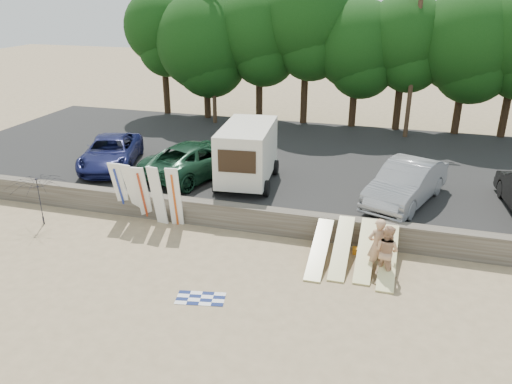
# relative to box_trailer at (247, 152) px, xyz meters

# --- Properties ---
(ground) EXTENTS (120.00, 120.00, 0.00)m
(ground) POSITION_rel_box_trailer_xyz_m (4.75, -6.12, -2.18)
(ground) COLOR tan
(ground) RESTS_ON ground
(seawall) EXTENTS (44.00, 0.50, 1.00)m
(seawall) POSITION_rel_box_trailer_xyz_m (4.75, -3.12, -1.68)
(seawall) COLOR #6B6356
(seawall) RESTS_ON ground
(parking_lot) EXTENTS (44.00, 14.50, 0.70)m
(parking_lot) POSITION_rel_box_trailer_xyz_m (4.75, 4.38, -1.83)
(parking_lot) COLOR #282828
(parking_lot) RESTS_ON ground
(treeline) EXTENTS (32.91, 6.53, 9.21)m
(treeline) POSITION_rel_box_trailer_xyz_m (3.82, 11.39, 4.09)
(treeline) COLOR #382616
(treeline) RESTS_ON parking_lot
(utility_poles) EXTENTS (25.80, 0.26, 9.00)m
(utility_poles) POSITION_rel_box_trailer_xyz_m (6.75, 9.88, 3.24)
(utility_poles) COLOR #473321
(utility_poles) RESTS_ON parking_lot
(box_trailer) EXTENTS (2.71, 4.35, 2.65)m
(box_trailer) POSITION_rel_box_trailer_xyz_m (0.00, 0.00, 0.00)
(box_trailer) COLOR silver
(box_trailer) RESTS_ON parking_lot
(car_0) EXTENTS (3.99, 5.74, 1.46)m
(car_0) POSITION_rel_box_trailer_xyz_m (-7.09, 0.33, -0.75)
(car_0) COLOR #161A4D
(car_0) RESTS_ON parking_lot
(car_1) EXTENTS (4.53, 6.33, 1.60)m
(car_1) POSITION_rel_box_trailer_xyz_m (-2.52, 0.42, -0.68)
(car_1) COLOR #143824
(car_1) RESTS_ON parking_lot
(car_2) EXTENTS (3.47, 5.43, 1.69)m
(car_2) POSITION_rel_box_trailer_xyz_m (6.83, -0.30, -0.64)
(car_2) COLOR gray
(car_2) RESTS_ON parking_lot
(surfboard_upright_0) EXTENTS (0.55, 0.82, 2.51)m
(surfboard_upright_0) POSITION_rel_box_trailer_xyz_m (-4.34, -3.51, -0.93)
(surfboard_upright_0) COLOR white
(surfboard_upright_0) RESTS_ON ground
(surfboard_upright_1) EXTENTS (0.60, 0.85, 2.51)m
(surfboard_upright_1) POSITION_rel_box_trailer_xyz_m (-3.74, -3.56, -0.93)
(surfboard_upright_1) COLOR white
(surfboard_upright_1) RESTS_ON ground
(surfboard_upright_2) EXTENTS (0.62, 0.90, 2.50)m
(surfboard_upright_2) POSITION_rel_box_trailer_xyz_m (-3.26, -3.65, -0.93)
(surfboard_upright_2) COLOR white
(surfboard_upright_2) RESTS_ON ground
(surfboard_upright_3) EXTENTS (0.57, 0.60, 2.57)m
(surfboard_upright_3) POSITION_rel_box_trailer_xyz_m (-2.55, -3.77, -0.90)
(surfboard_upright_3) COLOR white
(surfboard_upright_3) RESTS_ON ground
(surfboard_upright_4) EXTENTS (0.58, 0.62, 2.56)m
(surfboard_upright_4) POSITION_rel_box_trailer_xyz_m (-1.84, -3.69, -0.90)
(surfboard_upright_4) COLOR white
(surfboard_upright_4) RESTS_ON ground
(surfboard_low_0) EXTENTS (0.56, 2.88, 0.98)m
(surfboard_low_0) POSITION_rel_box_trailer_xyz_m (4.10, -4.81, -1.70)
(surfboard_low_0) COLOR #EAE193
(surfboard_low_0) RESTS_ON ground
(surfboard_low_1) EXTENTS (0.56, 2.84, 1.11)m
(surfboard_low_1) POSITION_rel_box_trailer_xyz_m (4.84, -4.62, -1.63)
(surfboard_low_1) COLOR #EAE193
(surfboard_low_1) RESTS_ON ground
(surfboard_low_2) EXTENTS (0.56, 2.84, 1.10)m
(surfboard_low_2) POSITION_rel_box_trailer_xyz_m (5.66, -4.56, -1.63)
(surfboard_low_2) COLOR #EAE193
(surfboard_low_2) RESTS_ON ground
(surfboard_low_3) EXTENTS (0.56, 2.85, 1.06)m
(surfboard_low_3) POSITION_rel_box_trailer_xyz_m (6.41, -4.79, -1.65)
(surfboard_low_3) COLOR #EAE193
(surfboard_low_3) RESTS_ON ground
(beachgoer_a) EXTENTS (0.84, 0.73, 1.93)m
(beachgoer_a) POSITION_rel_box_trailer_xyz_m (6.03, -4.90, -1.22)
(beachgoer_a) COLOR tan
(beachgoer_a) RESTS_ON ground
(beachgoer_b) EXTENTS (1.11, 1.03, 1.82)m
(beachgoer_b) POSITION_rel_box_trailer_xyz_m (6.34, -5.12, -1.27)
(beachgoer_b) COLOR tan
(beachgoer_b) RESTS_ON ground
(cooler) EXTENTS (0.47, 0.43, 0.32)m
(cooler) POSITION_rel_box_trailer_xyz_m (5.92, -3.91, -2.02)
(cooler) COLOR #238334
(cooler) RESTS_ON ground
(gear_bag) EXTENTS (0.33, 0.29, 0.22)m
(gear_bag) POSITION_rel_box_trailer_xyz_m (5.32, -3.89, -2.07)
(gear_bag) COLOR orange
(gear_bag) RESTS_ON ground
(beach_towel) EXTENTS (1.76, 1.76, 0.00)m
(beach_towel) POSITION_rel_box_trailer_xyz_m (0.98, -8.09, -2.18)
(beach_towel) COLOR white
(beach_towel) RESTS_ON ground
(beach_umbrella) EXTENTS (2.66, 2.62, 2.08)m
(beach_umbrella) POSITION_rel_box_trailer_xyz_m (-7.15, -5.01, -1.14)
(beach_umbrella) COLOR black
(beach_umbrella) RESTS_ON ground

